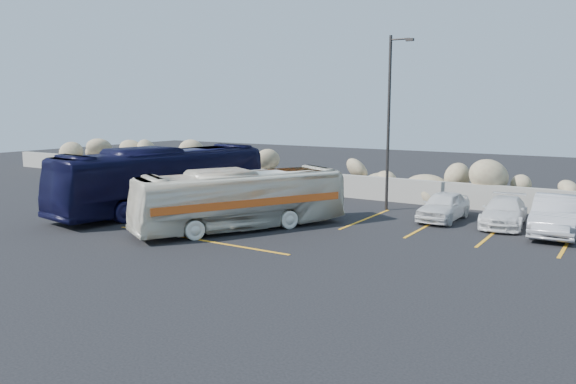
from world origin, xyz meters
The scene contains 10 objects.
ground centered at (0.00, 0.00, 0.00)m, with size 90.00×90.00×0.00m, color black.
seawall centered at (0.00, 12.00, 0.60)m, with size 60.00×0.40×1.20m, color #9A958C.
riprap_pile centered at (0.00, 13.20, 1.30)m, with size 54.00×2.80×2.60m, color #9F8868, non-canonical shape.
parking_lines centered at (4.64, 5.57, 0.01)m, with size 18.16×9.36×0.01m.
lamppost centered at (2.56, 9.50, 4.30)m, with size 1.14×0.18×8.00m.
vintage_bus centered at (-0.74, 2.52, 1.20)m, with size 2.02×8.62×2.40m, color silver.
tour_coach centered at (-6.23, 3.77, 1.49)m, with size 2.51×10.71×2.98m, color black.
car_a centered at (5.49, 8.59, 0.62)m, with size 1.46×3.62×1.23m, color silver.
car_b centered at (9.89, 8.22, 0.74)m, with size 1.56×4.47×1.47m, color silver.
car_c centered at (7.91, 8.83, 0.58)m, with size 1.62×3.97×1.15m, color silver.
Camera 1 is at (12.55, -14.91, 4.82)m, focal length 35.00 mm.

